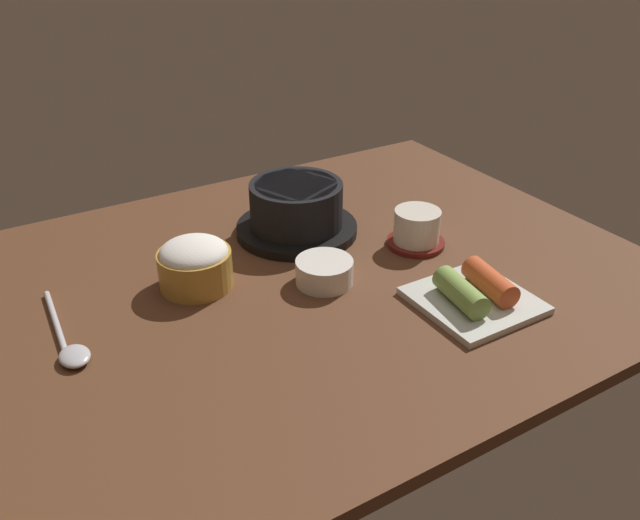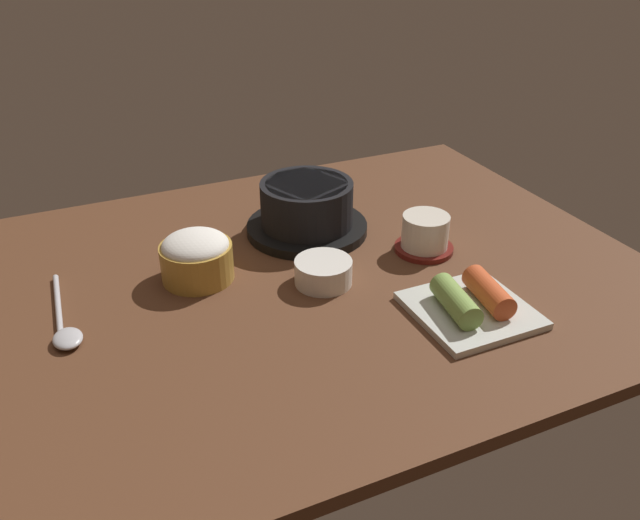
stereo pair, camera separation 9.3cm
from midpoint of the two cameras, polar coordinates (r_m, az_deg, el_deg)
dining_table at (r=95.44cm, az=1.19°, el=-1.87°), size 100.00×76.00×2.00cm
stone_pot at (r=104.92cm, az=1.37°, el=4.41°), size 19.60×19.60×8.64cm
rice_bowl at (r=93.12cm, az=-7.96°, el=0.27°), size 10.31×10.31×7.13cm
tea_cup_with_saucer at (r=101.88cm, az=11.73°, el=2.17°), size 9.09×9.09×5.94cm
banchan_cup_center at (r=92.13cm, az=3.17°, el=-1.06°), size 8.20×8.20×3.55cm
kimchi_plate at (r=89.05cm, az=15.99°, el=-3.78°), size 14.82×14.82×4.37cm
spoon at (r=87.38cm, az=-18.61°, el=-5.70°), size 3.60×18.99×1.35cm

